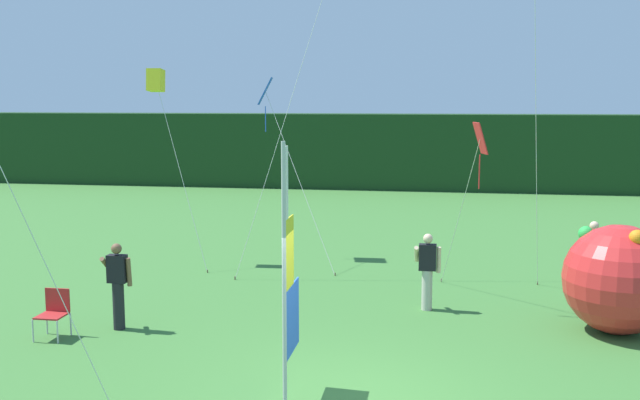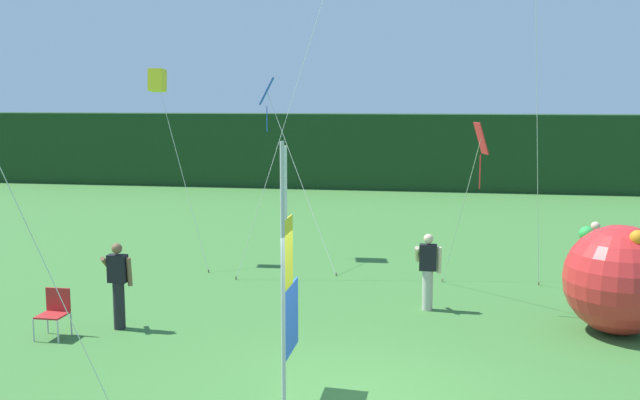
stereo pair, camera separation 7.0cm
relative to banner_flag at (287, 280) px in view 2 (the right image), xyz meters
name	(u,v)px [view 2 (the right image)]	position (x,y,z in m)	size (l,w,h in m)	color
distant_treeline	(416,151)	(0.81, 26.06, 0.00)	(80.00, 2.40, 3.65)	#193819
banner_flag	(287,280)	(0.00, 0.00, 0.00)	(0.06, 1.03, 3.82)	#B7B7BC
person_near_banner	(118,283)	(-3.92, 2.82, -0.94)	(0.55, 0.48, 1.67)	black
person_mid_field	(428,270)	(1.88, 5.09, -0.97)	(0.55, 0.48, 1.62)	#B7B2A3
person_far_left	(594,257)	(5.47, 6.64, -0.91)	(0.55, 0.48, 1.72)	#B7B2A3
inflatable_balloon	(619,279)	(5.44, 4.15, -0.79)	(2.06, 2.06, 2.07)	red
folding_chair	(55,310)	(-4.89, 2.19, -1.32)	(0.51, 0.51, 0.89)	#BCBCC1
kite_red_diamond_1	(479,149)	(2.85, 5.34, 1.54)	(0.87, 2.54, 3.91)	brown
kite_blue_diamond_2	(269,99)	(-2.61, 9.77, 2.55)	(2.54, 2.53, 4.97)	brown
kite_yellow_box_3	(157,81)	(-5.40, 8.71, 3.02)	(1.95, 1.50, 5.18)	brown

